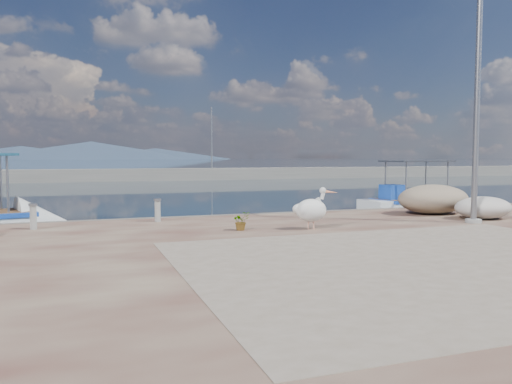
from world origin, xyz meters
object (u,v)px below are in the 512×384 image
object	(u,v)px
boat_right	(415,205)
lamp_post	(476,104)
pelican	(312,209)
bollard_near	(158,209)

from	to	relation	value
boat_right	lamp_post	xyz separation A→B (m)	(-3.61, -7.30, 3.60)
pelican	bollard_near	world-z (taller)	pelican
pelican	lamp_post	world-z (taller)	lamp_post
boat_right	lamp_post	world-z (taller)	lamp_post
pelican	bollard_near	size ratio (longest dim) A/B	1.72
bollard_near	pelican	bearing A→B (deg)	-39.07
pelican	lamp_post	xyz separation A→B (m)	(4.84, -0.34, 2.79)
boat_right	bollard_near	distance (m)	12.64
boat_right	bollard_near	bearing A→B (deg)	-166.01
boat_right	pelican	xyz separation A→B (m)	(-8.45, -6.96, 0.81)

